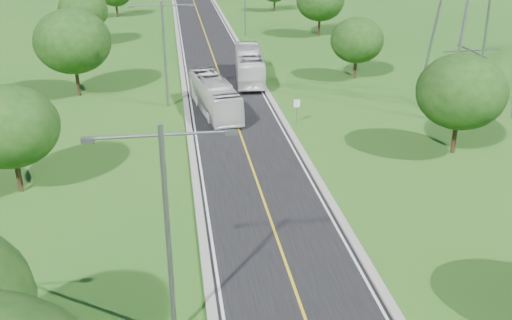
% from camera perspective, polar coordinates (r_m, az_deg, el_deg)
% --- Properties ---
extents(ground, '(260.00, 260.00, 0.00)m').
position_cam_1_polar(ground, '(70.89, -3.99, 9.36)').
color(ground, '#235919').
rests_on(ground, ground).
extents(road, '(8.00, 150.00, 0.06)m').
position_cam_1_polar(road, '(76.70, -4.38, 10.46)').
color(road, black).
rests_on(road, ground).
extents(curb_left, '(0.50, 150.00, 0.22)m').
position_cam_1_polar(curb_left, '(76.50, -7.61, 10.35)').
color(curb_left, gray).
rests_on(curb_left, ground).
extents(curb_right, '(0.50, 150.00, 0.22)m').
position_cam_1_polar(curb_right, '(77.10, -1.18, 10.66)').
color(curb_right, gray).
rests_on(curb_right, ground).
extents(speed_limit_sign, '(0.55, 0.09, 2.40)m').
position_cam_1_polar(speed_limit_sign, '(50.24, 4.09, 5.24)').
color(speed_limit_sign, slate).
rests_on(speed_limit_sign, ground).
extents(streetlight_near_left, '(5.90, 0.25, 10.00)m').
position_cam_1_polar(streetlight_near_left, '(23.49, -8.91, -5.86)').
color(streetlight_near_left, slate).
rests_on(streetlight_near_left, ground).
extents(streetlight_mid_left, '(5.90, 0.25, 10.00)m').
position_cam_1_polar(streetlight_mid_left, '(54.72, -9.17, 11.25)').
color(streetlight_mid_left, slate).
rests_on(streetlight_mid_left, ground).
extents(tree_lb, '(6.30, 6.30, 7.33)m').
position_cam_1_polar(tree_lb, '(40.09, -23.40, 3.07)').
color(tree_lb, black).
rests_on(tree_lb, ground).
extents(tree_lc, '(7.56, 7.56, 8.79)m').
position_cam_1_polar(tree_lc, '(60.45, -17.88, 11.23)').
color(tree_lc, black).
rests_on(tree_lc, ground).
extents(tree_ld, '(6.72, 6.72, 7.82)m').
position_cam_1_polar(tree_ld, '(84.24, -16.92, 14.15)').
color(tree_ld, black).
rests_on(tree_ld, ground).
extents(tree_rb, '(6.72, 6.72, 7.82)m').
position_cam_1_polar(tree_rb, '(45.80, 19.84, 6.45)').
color(tree_rb, black).
rests_on(tree_rb, ground).
extents(tree_rc, '(5.88, 5.88, 6.84)m').
position_cam_1_polar(tree_rc, '(65.19, 10.07, 11.71)').
color(tree_rc, black).
rests_on(tree_rc, ground).
extents(tree_rd, '(7.14, 7.14, 8.30)m').
position_cam_1_polar(tree_rd, '(88.27, 6.45, 15.58)').
color(tree_rd, black).
rests_on(tree_rd, ground).
extents(bus_outbound, '(3.93, 12.27, 3.36)m').
position_cam_1_polar(bus_outbound, '(64.09, -0.68, 9.48)').
color(bus_outbound, white).
rests_on(bus_outbound, road).
extents(bus_inbound, '(4.29, 11.54, 3.14)m').
position_cam_1_polar(bus_inbound, '(53.47, -4.18, 6.41)').
color(bus_inbound, silver).
rests_on(bus_inbound, road).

